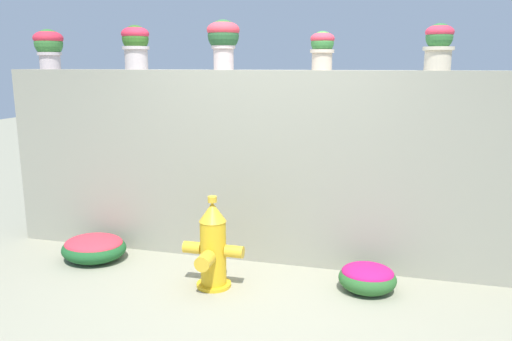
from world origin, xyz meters
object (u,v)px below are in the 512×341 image
at_px(potted_plant_3, 322,47).
at_px(flower_bush_left, 367,277).
at_px(potted_plant_2, 223,38).
at_px(potted_plant_4, 439,44).
at_px(potted_plant_0, 49,45).
at_px(flower_bush_right, 94,247).
at_px(potted_plant_1, 136,43).
at_px(fire_hydrant, 213,248).

xyz_separation_m(potted_plant_3, flower_bush_left, (0.51, -0.55, -1.91)).
xyz_separation_m(potted_plant_2, potted_plant_4, (1.93, -0.04, -0.07)).
bearing_deg(potted_plant_0, flower_bush_right, -37.16).
bearing_deg(potted_plant_4, flower_bush_right, -170.75).
relative_size(potted_plant_4, flower_bush_left, 0.80).
relative_size(potted_plant_0, potted_plant_1, 0.95).
bearing_deg(potted_plant_0, flower_bush_left, -9.95).
height_order(potted_plant_0, fire_hydrant, potted_plant_0).
relative_size(potted_plant_2, flower_bush_right, 0.73).
relative_size(potted_plant_0, fire_hydrant, 0.51).
bearing_deg(potted_plant_1, potted_plant_3, -1.08).
xyz_separation_m(potted_plant_4, fire_hydrant, (-1.77, -0.79, -1.70)).
bearing_deg(potted_plant_3, fire_hydrant, -134.11).
bearing_deg(flower_bush_right, potted_plant_2, 24.97).
height_order(potted_plant_3, flower_bush_right, potted_plant_3).
height_order(potted_plant_0, flower_bush_right, potted_plant_0).
height_order(potted_plant_0, potted_plant_2, potted_plant_2).
distance_m(potted_plant_1, potted_plant_4, 2.85).
bearing_deg(flower_bush_right, potted_plant_4, 9.25).
relative_size(fire_hydrant, flower_bush_left, 1.66).
xyz_separation_m(potted_plant_1, potted_plant_2, (0.92, -0.01, 0.04)).
height_order(potted_plant_1, potted_plant_2, potted_plant_2).
bearing_deg(potted_plant_4, potted_plant_2, 178.67).
height_order(potted_plant_4, flower_bush_left, potted_plant_4).
relative_size(potted_plant_2, potted_plant_3, 1.35).
bearing_deg(fire_hydrant, potted_plant_3, 45.89).
bearing_deg(fire_hydrant, potted_plant_2, 100.82).
height_order(potted_plant_0, flower_bush_left, potted_plant_0).
relative_size(potted_plant_3, fire_hydrant, 0.43).
xyz_separation_m(potted_plant_4, flower_bush_left, (-0.48, -0.53, -1.93)).
distance_m(potted_plant_0, flower_bush_left, 3.95).
xyz_separation_m(potted_plant_3, fire_hydrant, (-0.78, -0.81, -1.68)).
height_order(potted_plant_1, potted_plant_3, potted_plant_1).
bearing_deg(potted_plant_4, potted_plant_3, 178.83).
bearing_deg(flower_bush_right, fire_hydrant, -11.82).
bearing_deg(flower_bush_left, potted_plant_3, 132.66).
bearing_deg(potted_plant_2, flower_bush_left, -21.68).
relative_size(potted_plant_1, potted_plant_3, 1.26).
bearing_deg(fire_hydrant, flower_bush_right, 168.18).
relative_size(potted_plant_1, flower_bush_right, 0.68).
height_order(potted_plant_3, fire_hydrant, potted_plant_3).
xyz_separation_m(potted_plant_2, flower_bush_right, (-1.18, -0.55, -2.00)).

